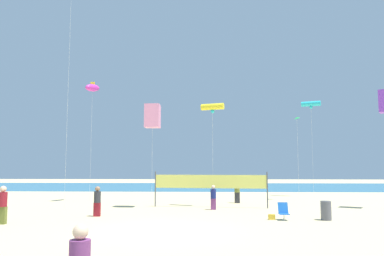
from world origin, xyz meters
The scene contains 15 objects.
ground_plane centered at (0.00, 0.00, 0.00)m, with size 120.00×120.00×0.00m, color #D1BC89.
ocean_band centered at (0.00, 33.84, 0.00)m, with size 120.00×20.00×0.01m, color teal.
beachgoer_olive_shirt centered at (4.17, 12.09, 0.93)m, with size 0.40×0.40×1.75m.
beachgoer_navy_shirt centered at (2.30, 7.77, 0.83)m, with size 0.36×0.36×1.56m.
beachgoer_maroon_shirt centered at (-8.04, 1.45, 0.98)m, with size 0.42×0.42×1.83m.
beachgoer_charcoal_shirt centered at (-4.24, 4.36, 0.89)m, with size 0.38×0.38×1.66m.
folding_beach_chair centered at (5.87, 3.40, 0.47)m, with size 0.52×0.65×0.89m.
trash_barrel centered at (8.05, 3.36, 0.49)m, with size 0.54×0.54×0.99m, color #595960.
volleyball_net centered at (2.11, 9.12, 1.63)m, with size 7.66×0.94×2.40m.
beach_handbag centered at (5.26, 3.47, 0.14)m, with size 0.34×0.17×0.28m, color gold.
kite_yellow_tube centered at (2.31, 9.59, 6.91)m, with size 1.68×0.94×7.16m.
kite_magenta_inflatable centered at (-7.25, 12.66, 9.01)m, with size 1.12×1.87×9.48m.
kite_green_diamond centered at (9.36, 14.52, 6.60)m, with size 0.61×0.60×6.86m.
kite_cyan_tube centered at (11.55, 18.07, 8.46)m, with size 1.75×1.07×8.72m.
kite_pink_box centered at (-1.80, 8.62, 6.17)m, with size 1.02×1.02×6.97m.
Camera 1 is at (1.85, -16.71, 2.83)m, focal length 35.25 mm.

